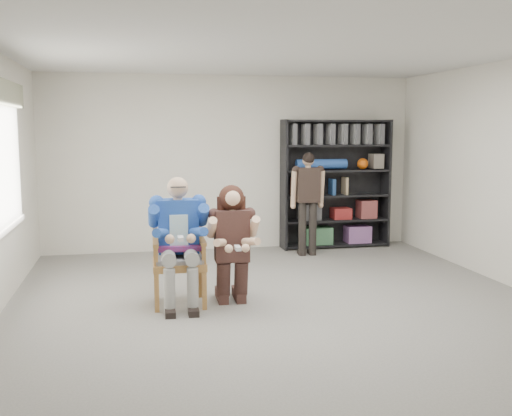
{
  "coord_description": "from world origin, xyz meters",
  "views": [
    {
      "loc": [
        -1.59,
        -6.06,
        1.95
      ],
      "look_at": [
        -0.2,
        0.6,
        1.05
      ],
      "focal_mm": 42.0,
      "sensor_mm": 36.0,
      "label": 1
    }
  ],
  "objects": [
    {
      "name": "kneeling_woman",
      "position": [
        -0.52,
        0.36,
        0.66
      ],
      "size": [
        0.58,
        0.9,
        1.32
      ],
      "primitive_type": null,
      "rotation": [
        0.0,
        0.0,
        -0.03
      ],
      "color": "#36211D",
      "rests_on": "floor"
    },
    {
      "name": "floor",
      "position": [
        0.0,
        0.0,
        0.0
      ],
      "size": [
        6.0,
        7.0,
        0.01
      ],
      "primitive_type": "cube",
      "color": "slate",
      "rests_on": "ground"
    },
    {
      "name": "standing_man",
      "position": [
        1.06,
        2.72,
        0.8
      ],
      "size": [
        0.5,
        0.29,
        1.6
      ],
      "primitive_type": null,
      "rotation": [
        0.0,
        0.0,
        -0.04
      ],
      "color": "black",
      "rests_on": "floor"
    },
    {
      "name": "armchair",
      "position": [
        -1.1,
        0.48,
        0.55
      ],
      "size": [
        0.66,
        0.64,
        1.11
      ],
      "primitive_type": null,
      "rotation": [
        0.0,
        0.0,
        -0.03
      ],
      "color": "#AB722F",
      "rests_on": "floor"
    },
    {
      "name": "seated_man",
      "position": [
        -1.1,
        0.48,
        0.72
      ],
      "size": [
        0.65,
        0.88,
        1.44
      ],
      "primitive_type": null,
      "rotation": [
        0.0,
        0.0,
        -0.03
      ],
      "color": "navy",
      "rests_on": "floor"
    },
    {
      "name": "bookshelf",
      "position": [
        1.7,
        3.28,
        1.05
      ],
      "size": [
        1.8,
        0.38,
        2.1
      ],
      "primitive_type": null,
      "color": "black",
      "rests_on": "floor"
    },
    {
      "name": "window_left",
      "position": [
        -2.95,
        1.0,
        1.63
      ],
      "size": [
        0.16,
        2.0,
        1.75
      ],
      "primitive_type": null,
      "color": "white",
      "rests_on": "room_shell"
    },
    {
      "name": "room_shell",
      "position": [
        0.0,
        0.0,
        1.4
      ],
      "size": [
        6.0,
        7.0,
        2.8
      ],
      "primitive_type": null,
      "color": "beige",
      "rests_on": "ground"
    }
  ]
}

